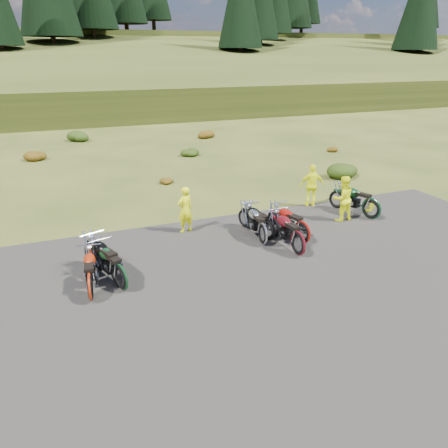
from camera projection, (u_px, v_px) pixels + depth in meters
name	position (u px, v px, depth m)	size (l,w,h in m)	color
ground	(256.00, 262.00, 13.16)	(300.00, 300.00, 0.00)	#323F15
gravel_pad	(289.00, 294.00, 11.43)	(20.00, 12.00, 0.04)	black
hill_slope	(88.00, 101.00, 56.32)	(300.00, 46.00, 3.00)	#303B13
hill_plateau	(63.00, 77.00, 108.11)	(300.00, 90.00, 9.17)	#303B13
shrub_2	(35.00, 154.00, 25.21)	(1.30, 1.30, 0.77)	#5B310B
shrub_3	(79.00, 135.00, 30.75)	(1.56, 1.56, 0.92)	black
shrub_4	(165.00, 179.00, 20.88)	(0.77, 0.77, 0.45)	#5B310B
shrub_5	(189.00, 151.00, 26.43)	(1.03, 1.03, 0.61)	black
shrub_6	(205.00, 133.00, 31.98)	(1.30, 1.30, 0.77)	#5B310B
shrub_7	(343.00, 168.00, 21.99)	(1.56, 1.56, 0.92)	black
shrub_8	(330.00, 148.00, 27.65)	(0.77, 0.77, 0.45)	#5B310B
motorcycle_0	(119.00, 286.00, 11.81)	(2.26, 0.75, 1.18)	black
motorcycle_1	(92.00, 300.00, 11.15)	(2.02, 0.67, 1.06)	#9A250B
motorcycle_2	(122.00, 290.00, 11.61)	(2.08, 0.69, 1.09)	black
motorcycle_3	(262.00, 245.00, 14.36)	(2.06, 0.69, 1.08)	#9E9DA2
motorcycle_4	(297.00, 255.00, 13.59)	(2.22, 0.74, 1.16)	#530D14
motorcycle_5	(268.00, 240.00, 14.70)	(2.02, 0.67, 1.06)	black
motorcycle_6	(301.00, 243.00, 14.46)	(2.11, 0.70, 1.11)	maroon
motorcycle_7	(370.00, 219.00, 16.52)	(2.30, 0.77, 1.20)	#0E3419
person_middle	(185.00, 210.00, 15.05)	(0.60, 0.39, 1.63)	#E8F10C
person_right_a	(342.00, 199.00, 16.08)	(0.82, 0.64, 1.70)	#E8F10C
person_right_b	(312.00, 186.00, 17.61)	(1.01, 0.42, 1.73)	#E8F10C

